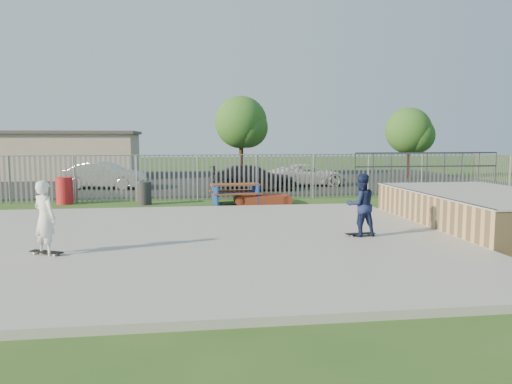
{
  "coord_description": "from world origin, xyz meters",
  "views": [
    {
      "loc": [
        0.51,
        -12.89,
        2.73
      ],
      "look_at": [
        2.6,
        2.0,
        1.1
      ],
      "focal_mm": 35.0,
      "sensor_mm": 36.0,
      "label": 1
    }
  ],
  "objects": [
    {
      "name": "parking_lot",
      "position": [
        0.0,
        19.0,
        0.01
      ],
      "size": [
        40.0,
        18.0,
        0.02
      ],
      "primitive_type": "cube",
      "color": "black",
      "rests_on": "ground"
    },
    {
      "name": "concrete_slab",
      "position": [
        0.0,
        0.0,
        0.07
      ],
      "size": [
        15.0,
        12.0,
        0.15
      ],
      "primitive_type": "cube",
      "color": "#A1A19B",
      "rests_on": "ground"
    },
    {
      "name": "trash_bin_grey",
      "position": [
        -1.21,
        7.95,
        0.47
      ],
      "size": [
        0.56,
        0.56,
        0.94
      ],
      "primitive_type": "cylinder",
      "color": "#27272A",
      "rests_on": "ground"
    },
    {
      "name": "trash_bin_red",
      "position": [
        -4.49,
        8.55,
        0.56
      ],
      "size": [
        0.67,
        0.67,
        1.12
      ],
      "primitive_type": "cylinder",
      "color": "red",
      "rests_on": "ground"
    },
    {
      "name": "quarter_pipe",
      "position": [
        9.5,
        1.04,
        0.56
      ],
      "size": [
        5.5,
        7.05,
        2.19
      ],
      "color": "tan",
      "rests_on": "ground"
    },
    {
      "name": "ground",
      "position": [
        0.0,
        0.0,
        0.0
      ],
      "size": [
        120.0,
        120.0,
        0.0
      ],
      "primitive_type": "plane",
      "color": "#2A511B",
      "rests_on": "ground"
    },
    {
      "name": "skater_white",
      "position": [
        -2.6,
        -1.48,
        0.98
      ],
      "size": [
        0.72,
        0.68,
        1.65
      ],
      "primitive_type": "imported",
      "rotation": [
        0.0,
        0.0,
        2.49
      ],
      "color": "white",
      "rests_on": "concrete_slab"
    },
    {
      "name": "skater_navy",
      "position": [
        5.05,
        -0.41,
        0.98
      ],
      "size": [
        0.87,
        0.71,
        1.65
      ],
      "primitive_type": "imported",
      "rotation": [
        0.0,
        0.0,
        3.25
      ],
      "color": "#161F45",
      "rests_on": "concrete_slab"
    },
    {
      "name": "skateboard_a",
      "position": [
        5.05,
        -0.41,
        0.19
      ],
      "size": [
        0.82,
        0.29,
        0.08
      ],
      "rotation": [
        0.0,
        0.0,
        0.11
      ],
      "color": "black",
      "rests_on": "concrete_slab"
    },
    {
      "name": "fence",
      "position": [
        1.0,
        4.59,
        1.0
      ],
      "size": [
        26.04,
        16.02,
        2.0
      ],
      "color": "gray",
      "rests_on": "ground"
    },
    {
      "name": "car_silver",
      "position": [
        -3.82,
        14.66,
        0.73
      ],
      "size": [
        4.53,
        2.46,
        1.42
      ],
      "primitive_type": "imported",
      "rotation": [
        0.0,
        0.0,
        1.34
      ],
      "color": "silver",
      "rests_on": "parking_lot"
    },
    {
      "name": "funbox",
      "position": [
        3.63,
        7.39,
        0.2
      ],
      "size": [
        1.98,
        1.01,
        0.39
      ],
      "rotation": [
        0.0,
        0.0,
        -0.01
      ],
      "color": "maroon",
      "rests_on": "ground"
    },
    {
      "name": "tree_mid",
      "position": [
        4.41,
        22.47,
        3.83
      ],
      "size": [
        3.68,
        3.68,
        5.68
      ],
      "color": "#382916",
      "rests_on": "ground"
    },
    {
      "name": "building",
      "position": [
        -8.0,
        23.0,
        1.61
      ],
      "size": [
        10.4,
        6.4,
        3.2
      ],
      "color": "#C5B397",
      "rests_on": "ground"
    },
    {
      "name": "picnic_table",
      "position": [
        2.52,
        7.62,
        0.43
      ],
      "size": [
        2.1,
        1.77,
        0.84
      ],
      "rotation": [
        0.0,
        0.0,
        0.07
      ],
      "color": "brown",
      "rests_on": "ground"
    },
    {
      "name": "car_white",
      "position": [
        7.41,
        14.84,
        0.64
      ],
      "size": [
        4.48,
        2.07,
        1.24
      ],
      "primitive_type": "imported",
      "rotation": [
        0.0,
        0.0,
        1.57
      ],
      "color": "silver",
      "rests_on": "parking_lot"
    },
    {
      "name": "car_dark",
      "position": [
        3.96,
        12.7,
        0.67
      ],
      "size": [
        4.53,
        1.9,
        1.31
      ],
      "primitive_type": "imported",
      "rotation": [
        0.0,
        0.0,
        1.55
      ],
      "color": "black",
      "rests_on": "parking_lot"
    },
    {
      "name": "skateboard_b",
      "position": [
        -2.6,
        -1.48,
        0.19
      ],
      "size": [
        0.8,
        0.55,
        0.08
      ],
      "rotation": [
        0.0,
        0.0,
        -0.48
      ],
      "color": "black",
      "rests_on": "concrete_slab"
    },
    {
      "name": "tree_right",
      "position": [
        15.36,
        19.09,
        3.2
      ],
      "size": [
        3.09,
        3.09,
        4.77
      ],
      "color": "#391F16",
      "rests_on": "ground"
    }
  ]
}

